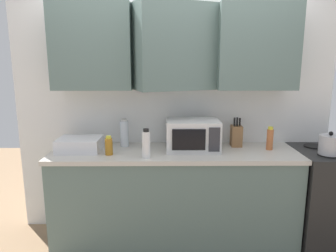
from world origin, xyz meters
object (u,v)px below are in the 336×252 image
object	(u,v)px
bottle_spice_jar	(270,139)
bottle_clear_tall	(124,133)
microwave	(193,135)
bottle_amber_vinegar	(109,146)
dish_rack	(80,144)
kettle	(330,145)
bottle_white_jar	(146,144)
knife_block	(236,136)
stove_range	(334,197)

from	to	relation	value
bottle_spice_jar	bottle_clear_tall	bearing A→B (deg)	174.71
microwave	bottle_spice_jar	bearing A→B (deg)	-0.34
microwave	bottle_amber_vinegar	world-z (taller)	microwave
dish_rack	kettle	bearing A→B (deg)	-4.16
bottle_spice_jar	bottle_white_jar	bearing A→B (deg)	-167.74
kettle	bottle_white_jar	distance (m)	1.58
microwave	dish_rack	xyz separation A→B (m)	(-1.03, -0.03, -0.08)
kettle	bottle_amber_vinegar	world-z (taller)	kettle
dish_rack	bottle_spice_jar	xyz separation A→B (m)	(1.75, 0.03, 0.04)
dish_rack	bottle_amber_vinegar	xyz separation A→B (m)	(0.29, -0.12, 0.02)
bottle_clear_tall	kettle	bearing A→B (deg)	-9.89
dish_rack	microwave	bearing A→B (deg)	1.93
dish_rack	bottle_white_jar	distance (m)	0.66
knife_block	bottle_clear_tall	size ratio (longest dim) A/B	1.07
knife_block	bottle_clear_tall	distance (m)	1.07
bottle_clear_tall	bottle_white_jar	bearing A→B (deg)	-57.97
microwave	knife_block	distance (m)	0.45
bottle_clear_tall	bottle_white_jar	world-z (taller)	bottle_clear_tall
knife_block	bottle_spice_jar	size ratio (longest dim) A/B	1.31
stove_range	bottle_white_jar	bearing A→B (deg)	-173.68
microwave	knife_block	xyz separation A→B (m)	(0.43, 0.12, -0.04)
bottle_amber_vinegar	dish_rack	bearing A→B (deg)	157.01
bottle_amber_vinegar	bottle_clear_tall	xyz separation A→B (m)	(0.10, 0.28, 0.05)
bottle_clear_tall	bottle_white_jar	size ratio (longest dim) A/B	1.05
kettle	bottle_amber_vinegar	distance (m)	1.91
knife_block	bottle_amber_vinegar	distance (m)	1.21
stove_range	bottle_amber_vinegar	world-z (taller)	bottle_amber_vinegar
bottle_amber_vinegar	bottle_spice_jar	xyz separation A→B (m)	(1.46, 0.15, 0.02)
microwave	stove_range	bearing A→B (deg)	-2.34
bottle_white_jar	kettle	bearing A→B (deg)	1.95
bottle_spice_jar	bottle_clear_tall	size ratio (longest dim) A/B	0.81
dish_rack	bottle_spice_jar	world-z (taller)	bottle_spice_jar
microwave	bottle_white_jar	distance (m)	0.48
bottle_amber_vinegar	bottle_white_jar	distance (m)	0.35
microwave	bottle_amber_vinegar	size ratio (longest dim) A/B	2.85
kettle	bottle_amber_vinegar	size ratio (longest dim) A/B	1.20
kettle	knife_block	bearing A→B (deg)	157.04
bottle_amber_vinegar	bottle_spice_jar	world-z (taller)	bottle_spice_jar
dish_rack	knife_block	xyz separation A→B (m)	(1.46, 0.15, 0.04)
knife_block	bottle_spice_jar	bearing A→B (deg)	-23.43
bottle_clear_tall	microwave	bearing A→B (deg)	-10.70
bottle_amber_vinegar	bottle_clear_tall	world-z (taller)	bottle_clear_tall
microwave	kettle	bearing A→B (deg)	-9.45
dish_rack	bottle_clear_tall	size ratio (longest dim) A/B	1.44
stove_range	dish_rack	size ratio (longest dim) A/B	2.40
knife_block	bottle_white_jar	xyz separation A→B (m)	(-0.84, -0.37, 0.02)
stove_range	kettle	size ratio (longest dim) A/B	4.51
dish_rack	bottle_white_jar	xyz separation A→B (m)	(0.62, -0.21, 0.06)
bottle_spice_jar	knife_block	bearing A→B (deg)	156.57
bottle_clear_tall	knife_block	bearing A→B (deg)	-0.16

